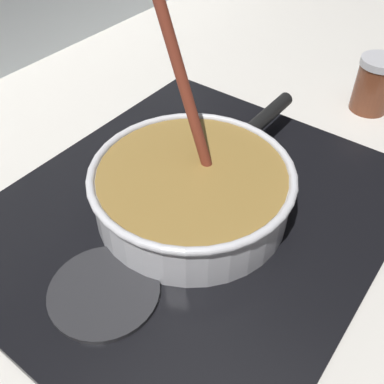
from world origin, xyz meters
TOP-DOWN VIEW (x-y plane):
  - ground at (0.00, 0.00)m, footprint 2.40×1.60m
  - hob_plate at (-0.03, 0.24)m, footprint 0.56×0.48m
  - burner_ring at (-0.03, 0.24)m, footprint 0.17×0.17m
  - spare_burner at (-0.20, 0.24)m, footprint 0.13×0.13m
  - cooking_pan at (-0.03, 0.24)m, footprint 0.39×0.27m
  - condiment_jar at (0.38, 0.15)m, footprint 0.07×0.07m

SIDE VIEW (x-z plane):
  - ground at x=0.00m, z-range -0.04..0.00m
  - hob_plate at x=-0.03m, z-range 0.00..0.01m
  - spare_burner at x=-0.20m, z-range 0.01..0.02m
  - burner_ring at x=-0.03m, z-range 0.01..0.02m
  - condiment_jar at x=0.38m, z-range 0.00..0.10m
  - cooking_pan at x=-0.03m, z-range -0.10..0.20m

